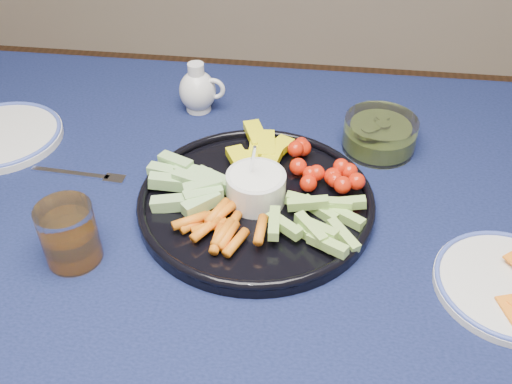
# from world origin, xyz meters

# --- Properties ---
(dining_table) EXTENTS (1.67, 1.07, 0.75)m
(dining_table) POSITION_xyz_m (0.00, 0.00, 0.66)
(dining_table) COLOR #4C2B19
(dining_table) RESTS_ON ground
(crudite_platter) EXTENTS (0.35, 0.35, 0.11)m
(crudite_platter) POSITION_xyz_m (0.07, 0.09, 0.77)
(crudite_platter) COLOR black
(crudite_platter) RESTS_ON dining_table
(creamer_pitcher) EXTENTS (0.09, 0.07, 0.09)m
(creamer_pitcher) POSITION_xyz_m (-0.06, 0.35, 0.79)
(creamer_pitcher) COLOR silver
(creamer_pitcher) RESTS_ON dining_table
(pickle_bowl) EXTENTS (0.12, 0.12, 0.06)m
(pickle_bowl) POSITION_xyz_m (0.26, 0.27, 0.77)
(pickle_bowl) COLOR silver
(pickle_bowl) RESTS_ON dining_table
(cheese_plate) EXTENTS (0.19, 0.19, 0.02)m
(cheese_plate) POSITION_xyz_m (0.42, -0.03, 0.76)
(cheese_plate) COLOR silver
(cheese_plate) RESTS_ON dining_table
(juice_tumbler) EXTENTS (0.07, 0.07, 0.09)m
(juice_tumbler) POSITION_xyz_m (-0.15, -0.04, 0.78)
(juice_tumbler) COLOR silver
(juice_tumbler) RESTS_ON dining_table
(fork_left) EXTENTS (0.16, 0.03, 0.00)m
(fork_left) POSITION_xyz_m (-0.20, 0.13, 0.75)
(fork_left) COLOR silver
(fork_left) RESTS_ON dining_table
(side_plate_extra) EXTENTS (0.21, 0.21, 0.02)m
(side_plate_extra) POSITION_xyz_m (-0.38, 0.21, 0.75)
(side_plate_extra) COLOR silver
(side_plate_extra) RESTS_ON dining_table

